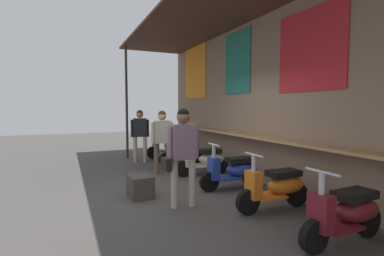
{
  "coord_description": "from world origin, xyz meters",
  "views": [
    {
      "loc": [
        4.92,
        -2.08,
        1.7
      ],
      "look_at": [
        -2.0,
        1.03,
        1.13
      ],
      "focal_mm": 26.22,
      "sensor_mm": 36.0,
      "label": 1
    }
  ],
  "objects": [
    {
      "name": "scooter_maroon",
      "position": [
        2.61,
        1.08,
        0.39
      ],
      "size": [
        0.46,
        1.4,
        0.97
      ],
      "rotation": [
        0.0,
        0.0,
        -1.54
      ],
      "color": "maroon",
      "rests_on": "ground_plane"
    },
    {
      "name": "shopper_passing",
      "position": [
        -3.56,
        -0.02,
        0.99
      ],
      "size": [
        0.28,
        0.55,
        1.61
      ],
      "rotation": [
        0.0,
        0.0,
        -0.2
      ],
      "color": "#ADA393",
      "rests_on": "ground_plane"
    },
    {
      "name": "scooter_cream",
      "position": [
        -1.28,
        1.08,
        0.39
      ],
      "size": [
        0.48,
        1.4,
        0.97
      ],
      "rotation": [
        0.0,
        0.0,
        -1.63
      ],
      "color": "beige",
      "rests_on": "ground_plane"
    },
    {
      "name": "shopper_with_handbag",
      "position": [
        0.6,
        -0.31,
        1.02
      ],
      "size": [
        0.28,
        0.66,
        1.68
      ],
      "rotation": [
        0.0,
        0.0,
        0.05
      ],
      "color": "#ADA393",
      "rests_on": "ground_plane"
    },
    {
      "name": "scooter_red",
      "position": [
        -2.63,
        1.08,
        0.39
      ],
      "size": [
        0.46,
        1.4,
        0.97
      ],
      "rotation": [
        0.0,
        0.0,
        -1.6
      ],
      "color": "red",
      "rests_on": "ground_plane"
    },
    {
      "name": "scooter_orange",
      "position": [
        1.35,
        1.08,
        0.39
      ],
      "size": [
        0.46,
        1.4,
        0.97
      ],
      "rotation": [
        0.0,
        0.0,
        -1.59
      ],
      "color": "orange",
      "rests_on": "ground_plane"
    },
    {
      "name": "ground_plane",
      "position": [
        0.0,
        0.0,
        0.0
      ],
      "size": [
        29.42,
        29.42,
        0.0
      ],
      "primitive_type": "plane",
      "color": "#474442"
    },
    {
      "name": "merchandise_crate",
      "position": [
        -0.22,
        -0.84,
        0.21
      ],
      "size": [
        0.54,
        0.45,
        0.41
      ],
      "primitive_type": "cube",
      "rotation": [
        0.0,
        0.0,
        0.07
      ],
      "color": "#3D3833",
      "rests_on": "ground_plane"
    },
    {
      "name": "scooter_teal",
      "position": [
        -4.01,
        1.08,
        0.39
      ],
      "size": [
        0.46,
        1.4,
        0.97
      ],
      "rotation": [
        0.0,
        0.0,
        -1.54
      ],
      "color": "#197075",
      "rests_on": "ground_plane"
    },
    {
      "name": "shopper_browsing",
      "position": [
        -1.81,
        0.12,
        0.98
      ],
      "size": [
        0.23,
        0.56,
        1.61
      ],
      "rotation": [
        0.0,
        0.0,
        -0.08
      ],
      "color": "brown",
      "rests_on": "ground_plane"
    },
    {
      "name": "market_stall_facade",
      "position": [
        -0.0,
        1.87,
        2.12
      ],
      "size": [
        10.51,
        2.5,
        3.82
      ],
      "color": "#7F6651",
      "rests_on": "ground_plane"
    },
    {
      "name": "scooter_blue",
      "position": [
        0.05,
        1.08,
        0.39
      ],
      "size": [
        0.47,
        1.4,
        0.97
      ],
      "rotation": [
        0.0,
        0.0,
        -1.62
      ],
      "color": "#233D9E",
      "rests_on": "ground_plane"
    }
  ]
}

